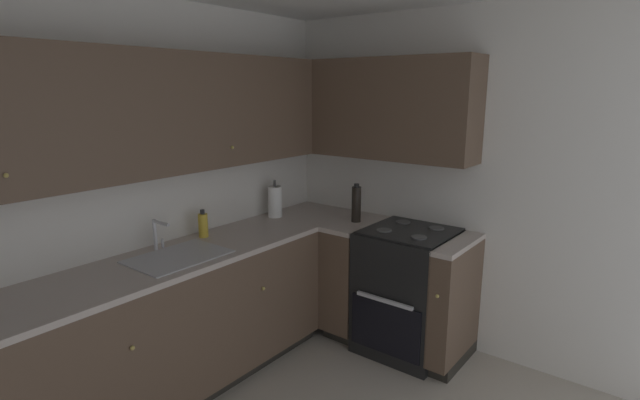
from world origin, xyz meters
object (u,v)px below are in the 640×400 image
Objects in this scene: oven_range at (408,290)px; oil_bottle at (356,204)px; soap_bottle at (203,225)px; paper_towel_roll at (275,201)px.

oven_range is 0.75m from oil_bottle.
soap_bottle is 0.65× the size of oil_bottle.
oven_range is 1.24m from paper_towel_roll.
paper_towel_roll reaches higher than soap_bottle.
soap_bottle is 0.71m from paper_towel_roll.
oven_range is at bearing -87.63° from oil_bottle.
oven_range is 3.47× the size of paper_towel_roll.
oil_bottle is (-0.02, 0.46, 0.59)m from oven_range.
soap_bottle is 1.16m from oil_bottle.
soap_bottle is at bearing 178.38° from paper_towel_roll.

